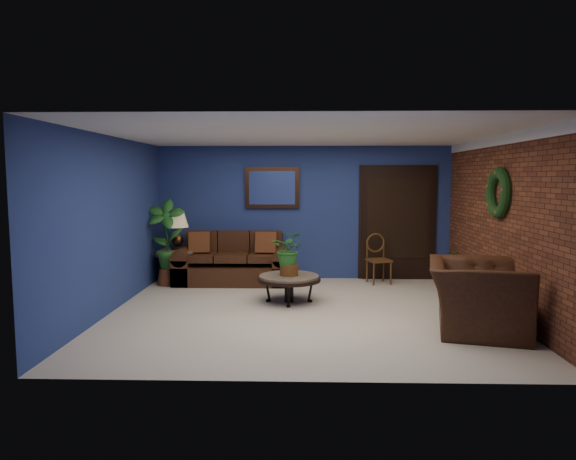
{
  "coord_description": "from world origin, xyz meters",
  "views": [
    {
      "loc": [
        -0.04,
        -7.15,
        1.91
      ],
      "look_at": [
        -0.25,
        0.55,
        1.12
      ],
      "focal_mm": 32.0,
      "sensor_mm": 36.0,
      "label": 1
    }
  ],
  "objects_px": {
    "sofa": "(234,266)",
    "end_table": "(178,257)",
    "coffee_table": "(289,279)",
    "armchair": "(477,296)",
    "side_chair": "(378,255)",
    "table_lamp": "(177,226)"
  },
  "relations": [
    {
      "from": "coffee_table",
      "to": "side_chair",
      "type": "distance_m",
      "value": 2.19
    },
    {
      "from": "end_table",
      "to": "side_chair",
      "type": "relative_size",
      "value": 0.74
    },
    {
      "from": "table_lamp",
      "to": "side_chair",
      "type": "xyz_separation_m",
      "value": [
        3.64,
        0.06,
        -0.53
      ]
    },
    {
      "from": "coffee_table",
      "to": "end_table",
      "type": "height_order",
      "value": "end_table"
    },
    {
      "from": "side_chair",
      "to": "armchair",
      "type": "height_order",
      "value": "side_chair"
    },
    {
      "from": "coffee_table",
      "to": "armchair",
      "type": "height_order",
      "value": "armchair"
    },
    {
      "from": "coffee_table",
      "to": "sofa",
      "type": "bearing_deg",
      "value": 125.55
    },
    {
      "from": "side_chair",
      "to": "sofa",
      "type": "bearing_deg",
      "value": 166.28
    },
    {
      "from": "sofa",
      "to": "armchair",
      "type": "distance_m",
      "value": 4.49
    },
    {
      "from": "end_table",
      "to": "side_chair",
      "type": "distance_m",
      "value": 3.64
    },
    {
      "from": "table_lamp",
      "to": "side_chair",
      "type": "bearing_deg",
      "value": 1.01
    },
    {
      "from": "coffee_table",
      "to": "side_chair",
      "type": "height_order",
      "value": "side_chair"
    },
    {
      "from": "coffee_table",
      "to": "end_table",
      "type": "distance_m",
      "value": 2.52
    },
    {
      "from": "end_table",
      "to": "armchair",
      "type": "bearing_deg",
      "value": -32.7
    },
    {
      "from": "coffee_table",
      "to": "table_lamp",
      "type": "relative_size",
      "value": 1.47
    },
    {
      "from": "sofa",
      "to": "table_lamp",
      "type": "relative_size",
      "value": 3.14
    },
    {
      "from": "sofa",
      "to": "side_chair",
      "type": "relative_size",
      "value": 2.3
    },
    {
      "from": "side_chair",
      "to": "armchair",
      "type": "bearing_deg",
      "value": -88.97
    },
    {
      "from": "armchair",
      "to": "coffee_table",
      "type": "bearing_deg",
      "value": 73.32
    },
    {
      "from": "end_table",
      "to": "armchair",
      "type": "distance_m",
      "value": 5.29
    },
    {
      "from": "sofa",
      "to": "end_table",
      "type": "relative_size",
      "value": 3.11
    },
    {
      "from": "table_lamp",
      "to": "side_chair",
      "type": "distance_m",
      "value": 3.68
    }
  ]
}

